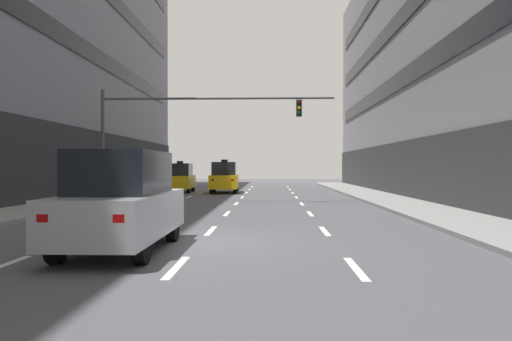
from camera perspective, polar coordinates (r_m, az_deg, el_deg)
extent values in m
plane|color=#515156|center=(11.91, -6.67, -8.50)|extent=(120.00, 120.00, 0.00)
cube|color=silver|center=(10.16, -28.32, -10.10)|extent=(0.16, 2.00, 0.01)
cube|color=silver|center=(14.65, -18.39, -6.82)|extent=(0.16, 2.00, 0.01)
cube|color=silver|center=(19.39, -13.27, -5.03)|extent=(0.16, 2.00, 0.01)
cube|color=silver|center=(24.23, -10.19, -3.93)|extent=(0.16, 2.00, 0.01)
cube|color=silver|center=(29.13, -8.14, -3.19)|extent=(0.16, 2.00, 0.01)
cube|color=silver|center=(34.06, -6.69, -2.66)|extent=(0.16, 2.00, 0.01)
cube|color=silver|center=(39.01, -5.61, -2.26)|extent=(0.16, 2.00, 0.01)
cube|color=silver|center=(43.96, -4.77, -1.96)|extent=(0.16, 2.00, 0.01)
cube|color=silver|center=(9.00, -9.54, -11.42)|extent=(0.16, 2.00, 0.01)
cube|color=silver|center=(13.87, -5.45, -7.21)|extent=(0.16, 2.00, 0.01)
cube|color=silver|center=(18.81, -3.52, -5.19)|extent=(0.16, 2.00, 0.01)
cube|color=silver|center=(23.77, -2.40, -4.01)|extent=(0.16, 2.00, 0.01)
cube|color=silver|center=(28.75, -1.67, -3.23)|extent=(0.16, 2.00, 0.01)
cube|color=silver|center=(33.73, -1.16, -2.69)|extent=(0.16, 2.00, 0.01)
cube|color=silver|center=(38.72, -0.78, -2.28)|extent=(0.16, 2.00, 0.01)
cube|color=silver|center=(43.71, -0.48, -1.97)|extent=(0.16, 2.00, 0.01)
cube|color=silver|center=(8.97, 11.94, -11.46)|extent=(0.16, 2.00, 0.01)
cube|color=silver|center=(13.85, 8.27, -7.23)|extent=(0.16, 2.00, 0.01)
cube|color=silver|center=(18.79, 6.54, -5.20)|extent=(0.16, 2.00, 0.01)
cube|color=silver|center=(23.76, 5.54, -4.01)|extent=(0.16, 2.00, 0.01)
cube|color=silver|center=(28.74, 4.89, -3.24)|extent=(0.16, 2.00, 0.01)
cube|color=silver|center=(33.72, 4.43, -2.69)|extent=(0.16, 2.00, 0.01)
cube|color=silver|center=(38.71, 4.09, -2.28)|extent=(0.16, 2.00, 0.01)
cube|color=silver|center=(43.70, 3.82, -1.97)|extent=(0.16, 2.00, 0.01)
cylinder|color=black|center=(35.22, -5.04, -2.01)|extent=(0.25, 0.69, 0.68)
cylinder|color=black|center=(35.13, -2.37, -2.02)|extent=(0.25, 0.69, 0.68)
cylinder|color=black|center=(32.46, -5.41, -2.22)|extent=(0.25, 0.69, 0.68)
cylinder|color=black|center=(32.37, -2.52, -2.23)|extent=(0.25, 0.69, 0.68)
cube|color=yellow|center=(33.77, -3.83, -1.33)|extent=(2.08, 4.59, 0.92)
cube|color=black|center=(33.75, -3.83, 0.23)|extent=(1.76, 2.74, 0.92)
cube|color=white|center=(36.02, -4.69, -0.96)|extent=(0.21, 0.09, 0.14)
cube|color=red|center=(31.60, -5.25, -1.16)|extent=(0.21, 0.09, 0.14)
cube|color=white|center=(35.95, -2.59, -0.97)|extent=(0.21, 0.09, 0.14)
cube|color=red|center=(31.52, -2.85, -1.17)|extent=(0.21, 0.09, 0.14)
cube|color=black|center=(33.75, -3.83, 1.17)|extent=(0.46, 0.22, 0.18)
cylinder|color=black|center=(12.45, -17.53, -6.55)|extent=(0.23, 0.68, 0.68)
cylinder|color=black|center=(12.01, -10.03, -6.79)|extent=(0.23, 0.68, 0.68)
cylinder|color=black|center=(9.89, -22.94, -8.38)|extent=(0.23, 0.68, 0.68)
cylinder|color=black|center=(9.33, -13.59, -8.90)|extent=(0.23, 0.68, 0.68)
cube|color=#B7BABF|center=(10.83, -15.86, -5.13)|extent=(1.90, 4.54, 0.93)
cube|color=black|center=(10.78, -15.87, -0.21)|extent=(1.65, 2.68, 0.93)
cube|color=white|center=(13.13, -15.66, -3.44)|extent=(0.21, 0.08, 0.14)
cube|color=red|center=(9.00, -24.27, -5.25)|extent=(0.21, 0.08, 0.14)
cube|color=white|center=(12.80, -9.97, -3.53)|extent=(0.21, 0.08, 0.14)
cube|color=red|center=(8.50, -16.16, -5.56)|extent=(0.21, 0.08, 0.14)
cylinder|color=black|center=(36.17, -10.08, -1.97)|extent=(0.25, 0.66, 0.65)
cylinder|color=black|center=(35.95, -7.61, -1.99)|extent=(0.25, 0.66, 0.65)
cylinder|color=black|center=(33.55, -10.80, -2.16)|extent=(0.25, 0.66, 0.65)
cylinder|color=black|center=(33.32, -8.14, -2.18)|extent=(0.25, 0.66, 0.65)
cube|color=yellow|center=(34.72, -9.15, -1.34)|extent=(2.01, 4.40, 0.88)
cube|color=black|center=(34.71, -9.15, 0.11)|extent=(1.69, 2.63, 0.88)
cube|color=white|center=(36.91, -9.66, -1.00)|extent=(0.20, 0.09, 0.14)
cube|color=red|center=(32.72, -10.77, -1.19)|extent=(0.20, 0.09, 0.14)
cube|color=white|center=(36.74, -7.70, -1.00)|extent=(0.20, 0.09, 0.14)
cube|color=red|center=(32.53, -8.58, -1.19)|extent=(0.20, 0.09, 0.14)
cube|color=black|center=(34.71, -9.15, 0.99)|extent=(0.44, 0.22, 0.18)
cylinder|color=#4C4C51|center=(25.75, -17.98, 2.97)|extent=(0.18, 0.18, 5.70)
cylinder|color=#4C4C51|center=(24.61, -4.66, 8.66)|extent=(11.93, 0.12, 0.12)
cube|color=black|center=(24.43, 5.21, 7.49)|extent=(0.28, 0.24, 0.84)
sphere|color=#4B0704|center=(24.33, 5.23, 8.14)|extent=(0.17, 0.17, 0.17)
sphere|color=orange|center=(24.30, 5.23, 7.53)|extent=(0.17, 0.17, 0.17)
sphere|color=#073E10|center=(24.26, 5.23, 6.92)|extent=(0.17, 0.17, 0.17)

